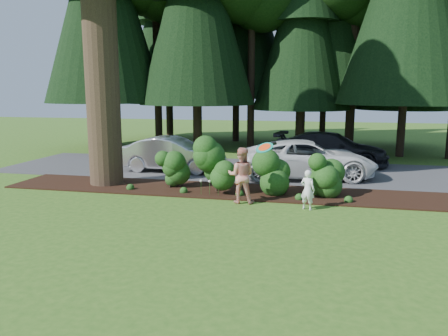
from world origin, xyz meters
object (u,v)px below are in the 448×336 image
car_silver_wagon (173,154)px  frisbee (265,148)px  car_white_suv (307,159)px  adult (241,175)px  child (308,190)px  car_dark_suv (331,148)px

car_silver_wagon → frisbee: size_ratio=7.64×
car_white_suv → frisbee: frisbee is taller
adult → car_silver_wagon: bearing=-52.8°
frisbee → car_white_suv: bearing=76.2°
child → adult: bearing=10.8°
car_silver_wagon → car_white_suv: bearing=-91.2°
car_silver_wagon → car_white_suv: (5.79, -0.22, 0.02)m
car_dark_suv → child: size_ratio=4.36×
child → adult: 2.14m
car_silver_wagon → adult: size_ratio=2.56×
child → frisbee: frisbee is taller
child → car_silver_wagon: bearing=-19.4°
child → frisbee: size_ratio=2.03×
car_white_suv → child: car_white_suv is taller
car_silver_wagon → adult: bearing=-139.2°
car_white_suv → frisbee: size_ratio=9.26×
car_white_suv → car_dark_suv: size_ratio=1.04×
car_dark_suv → child: bearing=-177.4°
car_silver_wagon → frisbee: bearing=-135.4°
frisbee → child: bearing=-6.0°
car_white_suv → adult: (-1.90, -4.44, 0.09)m
car_white_suv → car_dark_suv: bearing=-25.7°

